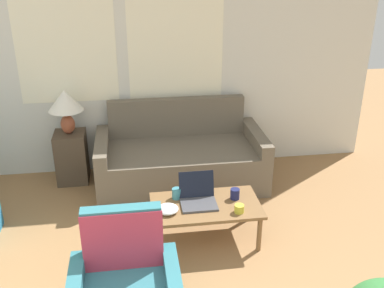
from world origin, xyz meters
TOP-DOWN VIEW (x-y plane):
  - wall_back at (-0.00, 3.85)m, footprint 5.92×0.06m
  - couch at (0.53, 3.37)m, footprint 1.90×0.93m
  - side_table at (-0.73, 3.57)m, footprint 0.35×0.35m
  - table_lamp at (-0.73, 3.57)m, footprint 0.39×0.39m
  - coffee_table at (0.62, 2.18)m, footprint 1.01×0.58m
  - laptop at (0.55, 2.22)m, footprint 0.33×0.32m
  - cup_navy at (0.89, 2.00)m, footprint 0.09×0.09m
  - cup_yellow at (0.91, 2.24)m, footprint 0.09×0.09m
  - cup_white at (0.37, 2.32)m, footprint 0.09×0.09m
  - snack_bowl at (0.26, 2.10)m, footprint 0.19×0.19m

SIDE VIEW (x-z plane):
  - couch at x=0.53m, z-range -0.18..0.74m
  - side_table at x=-0.73m, z-range 0.00..0.60m
  - coffee_table at x=0.62m, z-range 0.15..0.53m
  - snack_bowl at x=0.26m, z-range 0.38..0.44m
  - cup_navy at x=0.89m, z-range 0.38..0.46m
  - cup_yellow at x=0.91m, z-range 0.38..0.49m
  - cup_white at x=0.37m, z-range 0.38..0.49m
  - laptop at x=0.55m, z-range 0.31..0.57m
  - table_lamp at x=-0.73m, z-range 0.70..1.22m
  - wall_back at x=0.00m, z-range 0.01..2.61m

